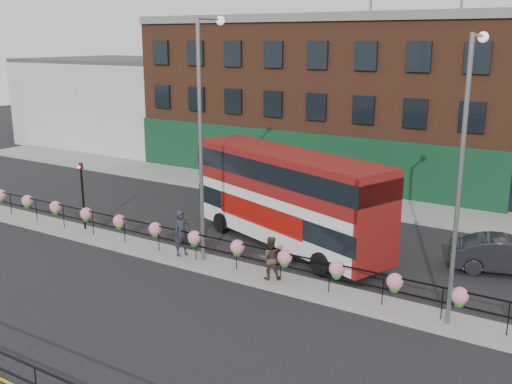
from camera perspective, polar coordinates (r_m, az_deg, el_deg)
The scene contains 14 objects.
ground at distance 24.29m, azimuth -3.84°, elevation -7.22°, with size 120.00×120.00×0.00m, color black.
north_pavement at distance 34.17m, azimuth 8.15°, elevation -0.77°, with size 60.00×4.00×0.15m, color gray.
median at distance 24.26m, azimuth -3.84°, elevation -7.05°, with size 60.00×1.60×0.15m, color gray.
yellow_line_inner at distance 18.24m, azimuth -22.97°, elevation -16.19°, with size 60.00×0.10×0.01m, color gold.
brick_building at distance 42.07m, azimuth 7.96°, elevation 9.09°, with size 25.00×12.21×10.30m.
warehouse_west at distance 53.89m, azimuth -12.23°, elevation 8.47°, with size 15.50×12.00×7.30m.
median_railing at distance 23.92m, azimuth -3.88°, elevation -4.89°, with size 30.04×0.56×1.23m.
double_decker_bus at distance 25.93m, azimuth 3.07°, elevation 0.24°, with size 10.69×5.84×4.23m.
car at distance 25.53m, azimuth 22.81°, elevation -5.57°, with size 4.57×2.84×1.42m, color #20202A.
pedestrian_a at distance 25.03m, azimuth -7.09°, elevation -3.92°, with size 0.70×0.83×1.93m, color black.
pedestrian_b at distance 22.51m, azimuth 1.35°, elevation -6.29°, with size 1.02×0.97×1.67m, color #3F2F25.
lamp_column_west at distance 23.53m, azimuth -4.99°, elevation 6.84°, with size 0.35×1.69×9.64m.
lamp_column_east at distance 19.00m, azimuth 19.17°, elevation 3.11°, with size 0.32×1.58×8.99m.
traffic_light_median at distance 29.09m, azimuth -16.27°, elevation 0.98°, with size 0.15×0.28×3.65m.
Camera 1 is at (13.48, -18.12, 8.95)m, focal length 42.00 mm.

